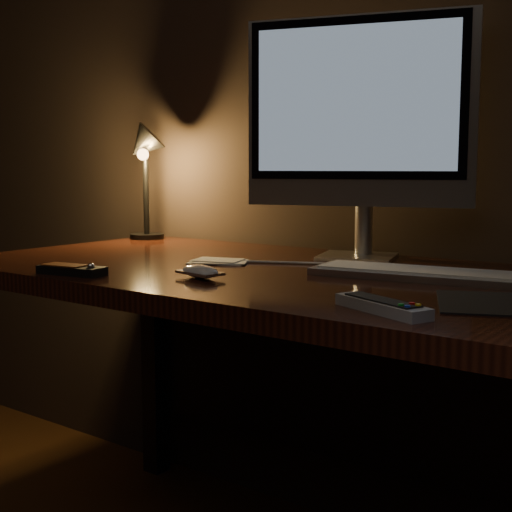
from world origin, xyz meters
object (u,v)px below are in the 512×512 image
Objects in this scene: keyboard at (434,274)px; tv_remote at (382,306)px; monitor at (359,117)px; mouse at (200,273)px; media_remote at (72,270)px; desk_lamp at (144,161)px; desk at (316,325)px.

tv_remote is (0.07, -0.35, 0.00)m from keyboard.
monitor is 0.56m from mouse.
tv_remote reaches higher than keyboard.
monitor reaches higher than tv_remote.
media_remote reaches higher than keyboard.
desk_lamp is at bearing 162.61° from monitor.
tv_remote is 1.20m from desk_lamp.
monitor is 3.72× the size of media_remote.
desk_lamp is at bearing 174.92° from tv_remote.
tv_remote is (0.44, -0.09, 0.00)m from mouse.
desk_lamp reaches higher than tv_remote.
monitor is 0.72m from desk_lamp.
mouse is at bearing -111.77° from desk.
monitor reaches higher than media_remote.
keyboard is at bearing 0.06° from desk.
media_remote reaches higher than tv_remote.
media_remote is 0.44× the size of desk_lamp.
tv_remote reaches higher than desk.
desk is 0.50m from monitor.
keyboard is at bearing 11.72° from desk_lamp.
desk is at bearing 7.81° from desk_lamp.
monitor is 0.46m from keyboard.
media_remote reaches higher than mouse.
monitor is (-0.01, 0.19, 0.46)m from desk.
keyboard is 0.72m from media_remote.
media_remote is (-0.34, -0.38, 0.14)m from desk.
monitor is at bearing 87.43° from mouse.
keyboard and mouse have the same top height.
tv_remote is (0.34, -0.54, -0.32)m from monitor.
desk_lamp is at bearing 153.47° from mouse.
desk_lamp reaches higher than media_remote.
monitor is 3.17× the size of tv_remote.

